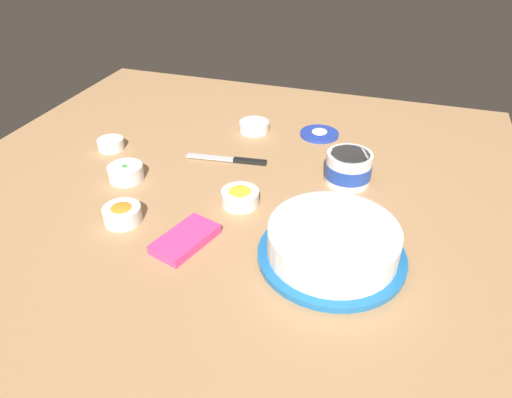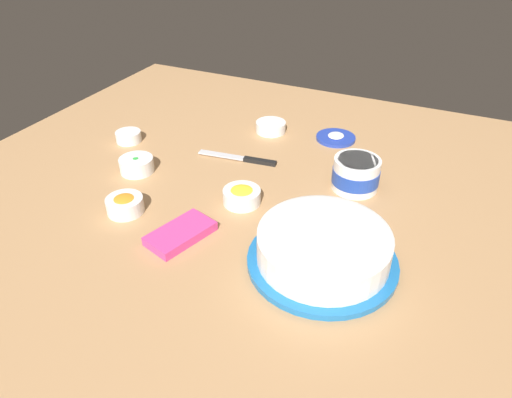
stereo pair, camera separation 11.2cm
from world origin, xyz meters
name	(u,v)px [view 2 (the right image)]	position (x,y,z in m)	size (l,w,h in m)	color
ground_plane	(228,188)	(0.00, 0.00, 0.00)	(1.54, 1.54, 0.00)	tan
frosted_cake	(323,247)	(-0.18, -0.32, 0.04)	(0.32, 0.32, 0.09)	#1E6BB2
frosting_tub	(356,173)	(0.14, -0.30, 0.04)	(0.12, 0.12, 0.09)	white
frosting_tub_lid	(336,138)	(0.39, -0.18, 0.01)	(0.12, 0.12, 0.02)	#233DAD
spreading_knife	(244,159)	(0.15, 0.03, 0.01)	(0.05, 0.24, 0.01)	silver
sprinkle_bowl_rainbow	(128,136)	(0.11, 0.40, 0.02)	(0.08, 0.08, 0.03)	white
sprinkle_bowl_yellow	(242,195)	(-0.04, -0.06, 0.02)	(0.09, 0.09, 0.04)	white
sprinkle_bowl_pink	(271,126)	(0.36, 0.03, 0.02)	(0.10, 0.10, 0.03)	white
sprinkle_bowl_green	(137,164)	(-0.03, 0.27, 0.02)	(0.09, 0.09, 0.04)	white
sprinkle_bowl_orange	(125,204)	(-0.20, 0.18, 0.02)	(0.09, 0.09, 0.04)	white
candy_box_lower	(180,233)	(-0.23, 0.00, 0.01)	(0.15, 0.08, 0.02)	#E53D8E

